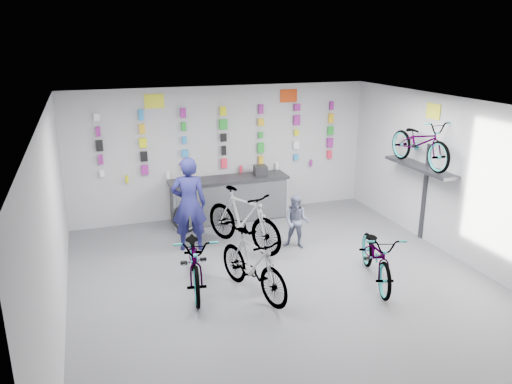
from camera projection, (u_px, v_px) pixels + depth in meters
name	position (u px, v px, depth m)	size (l,w,h in m)	color
floor	(289.00, 290.00, 8.30)	(8.00, 8.00, 0.00)	#4E4E52
ceiling	(293.00, 110.00, 7.41)	(8.00, 8.00, 0.00)	white
wall_back	(223.00, 152.00, 11.46)	(7.00, 7.00, 0.00)	#ACACAE
wall_front	(474.00, 348.00, 4.25)	(7.00, 7.00, 0.00)	#ACACAE
wall_left	(53.00, 232.00, 6.76)	(8.00, 8.00, 0.00)	#ACACAE
wall_right	(471.00, 184.00, 8.95)	(8.00, 8.00, 0.00)	#ACACAE
counter	(229.00, 200.00, 11.35)	(2.70, 0.66, 1.00)	black
merch_wall	(225.00, 140.00, 11.32)	(5.55, 0.08, 1.56)	white
wall_bracket	(421.00, 171.00, 9.99)	(0.39, 1.90, 2.00)	#333338
sign_left	(154.00, 101.00, 10.61)	(0.42, 0.02, 0.30)	yellow
sign_right	(289.00, 96.00, 11.58)	(0.42, 0.02, 0.30)	red
sign_side	(433.00, 111.00, 9.68)	(0.02, 0.40, 0.30)	yellow
bike_left	(195.00, 259.00, 8.27)	(0.69, 1.97, 1.04)	gray
bike_center	(253.00, 264.00, 8.03)	(0.50, 1.76, 1.06)	gray
bike_right	(377.00, 255.00, 8.48)	(0.64, 1.84, 0.97)	gray
bike_service	(243.00, 219.00, 9.83)	(0.57, 2.01, 1.21)	gray
bike_wall	(420.00, 142.00, 9.79)	(0.63, 1.80, 0.95)	gray
clerk	(189.00, 204.00, 9.65)	(0.68, 0.45, 1.87)	#191A51
customer	(297.00, 222.00, 9.84)	(0.53, 0.41, 1.09)	slate
spare_wheel	(186.00, 219.00, 10.74)	(0.66, 0.43, 0.60)	black
register	(260.00, 170.00, 11.41)	(0.28, 0.30, 0.22)	black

